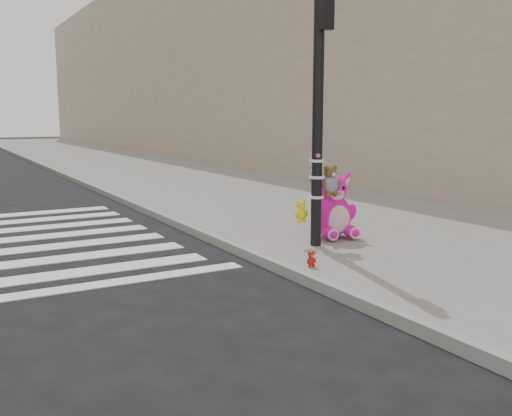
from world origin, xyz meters
TOP-DOWN VIEW (x-y plane):
  - ground at (0.00, 0.00)m, footprint 120.00×120.00m
  - sidewalk_near at (5.00, 10.00)m, footprint 7.00×80.00m
  - curb_edge at (1.55, 10.00)m, footprint 0.12×80.00m
  - bld_near at (10.50, 20.00)m, footprint 5.00×60.00m
  - signal_pole at (2.64, 1.81)m, footprint 0.70×0.50m
  - pink_bunny at (3.19, 2.17)m, footprint 0.78×0.88m
  - red_teddy at (1.80, 0.78)m, footprint 0.15×0.11m

SIDE VIEW (x-z plane):
  - ground at x=0.00m, z-range 0.00..0.00m
  - sidewalk_near at x=5.00m, z-range 0.00..0.14m
  - curb_edge at x=1.55m, z-range -0.01..0.15m
  - red_teddy at x=1.80m, z-range 0.14..0.35m
  - pink_bunny at x=3.19m, z-range 0.04..1.13m
  - signal_pole at x=2.64m, z-range -0.24..3.76m
  - bld_near at x=10.50m, z-range 0.00..10.00m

